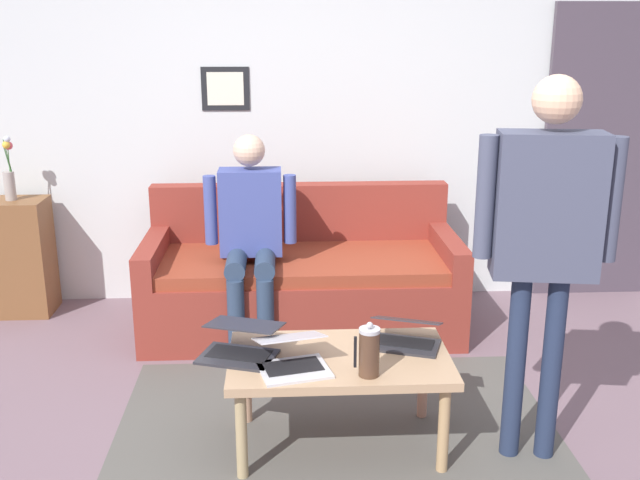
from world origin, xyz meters
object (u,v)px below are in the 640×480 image
(couch, at_px, (302,282))
(laptop_center, at_px, (292,358))
(laptop_right, at_px, (240,345))
(french_press, at_px, (369,352))
(side_shelf, at_px, (18,257))
(person_seated, at_px, (251,228))
(coffee_table, at_px, (339,366))
(person_standing, at_px, (546,224))
(laptop_left, at_px, (405,336))
(interior_door, at_px, (601,154))
(flower_vase, at_px, (9,175))

(couch, bearing_deg, laptop_center, 86.86)
(laptop_right, bearing_deg, french_press, 157.21)
(side_shelf, distance_m, person_seated, 1.73)
(couch, distance_m, french_press, 1.68)
(coffee_table, bearing_deg, person_standing, 171.77)
(laptop_left, xyz_separation_m, side_shelf, (2.35, -1.68, -0.10))
(laptop_center, distance_m, side_shelf, 2.63)
(person_seated, bearing_deg, side_shelf, -19.89)
(laptop_left, height_order, laptop_center, laptop_center)
(coffee_table, distance_m, french_press, 0.28)
(coffee_table, xyz_separation_m, french_press, (-0.11, 0.20, 0.16))
(interior_door, distance_m, laptop_center, 3.09)
(laptop_center, bearing_deg, coffee_table, -151.97)
(couch, distance_m, side_shelf, 1.94)
(couch, relative_size, person_standing, 1.16)
(laptop_left, distance_m, french_press, 0.38)
(interior_door, relative_size, couch, 1.04)
(laptop_left, relative_size, person_standing, 0.23)
(interior_door, xyz_separation_m, side_shelf, (4.03, 0.19, -0.63))
(flower_vase, xyz_separation_m, person_standing, (-2.88, 1.91, 0.14))
(laptop_right, relative_size, french_press, 1.71)
(person_standing, bearing_deg, coffee_table, -8.23)
(interior_door, height_order, couch, interior_door)
(side_shelf, xyz_separation_m, flower_vase, (-0.01, 0.00, 0.56))
(interior_door, xyz_separation_m, coffee_table, (2.00, 1.97, -0.62))
(laptop_left, relative_size, laptop_center, 1.02)
(side_shelf, bearing_deg, laptop_right, 132.08)
(interior_door, height_order, french_press, interior_door)
(laptop_left, xyz_separation_m, flower_vase, (2.34, -1.68, 0.46))
(laptop_center, distance_m, laptop_right, 0.28)
(side_shelf, distance_m, flower_vase, 0.56)
(french_press, distance_m, side_shelf, 2.93)
(laptop_center, bearing_deg, laptop_right, -32.46)
(interior_door, relative_size, french_press, 8.40)
(coffee_table, relative_size, side_shelf, 1.27)
(laptop_left, bearing_deg, french_press, 55.93)
(interior_door, distance_m, side_shelf, 4.08)
(laptop_left, distance_m, laptop_center, 0.58)
(interior_door, relative_size, side_shelf, 2.60)
(french_press, bearing_deg, person_seated, -68.79)
(coffee_table, xyz_separation_m, laptop_right, (0.45, -0.03, 0.10))
(laptop_center, relative_size, laptop_right, 0.90)
(couch, xyz_separation_m, laptop_center, (0.09, 1.55, 0.20))
(person_seated, bearing_deg, coffee_table, 109.90)
(french_press, xyz_separation_m, side_shelf, (2.14, -1.99, -0.17))
(interior_door, xyz_separation_m, french_press, (1.89, 2.17, -0.46))
(coffee_table, height_order, laptop_left, laptop_left)
(laptop_center, xyz_separation_m, french_press, (-0.32, 0.09, 0.06))
(french_press, bearing_deg, flower_vase, -42.93)
(interior_door, relative_size, laptop_center, 5.45)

